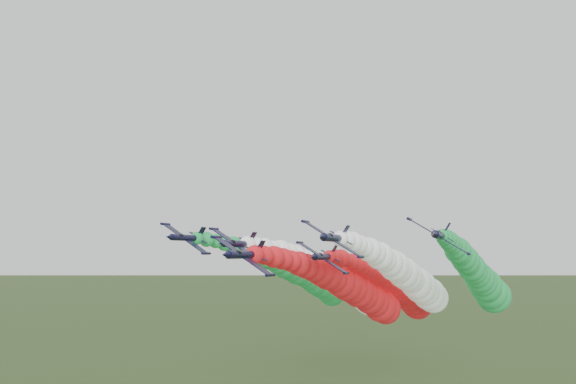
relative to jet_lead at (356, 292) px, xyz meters
name	(u,v)px	position (x,y,z in m)	size (l,w,h in m)	color
jet_lead	(356,292)	(0.00, 0.00, 0.00)	(12.95, 75.89, 19.17)	black
jet_inner_left	(347,284)	(-5.60, 12.95, 0.82)	(13.81, 76.75, 20.03)	black
jet_inner_right	(412,280)	(10.11, 8.37, 2.19)	(13.01, 75.94, 19.22)	black
jet_outer_left	(302,275)	(-17.37, 14.26, 2.61)	(13.23, 76.17, 19.45)	black
jet_outer_right	(481,280)	(24.00, 15.89, 2.19)	(13.51, 76.44, 19.72)	black
jet_trail	(399,290)	(4.49, 23.90, -1.08)	(13.53, 76.46, 19.74)	black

